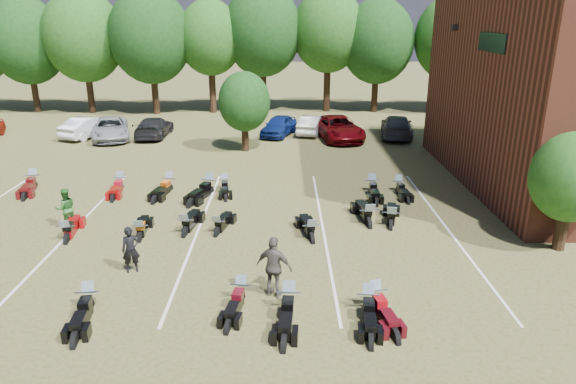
{
  "coord_description": "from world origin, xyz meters",
  "views": [
    {
      "loc": [
        0.45,
        -16.05,
        8.15
      ],
      "look_at": [
        0.6,
        4.0,
        1.2
      ],
      "focal_mm": 32.0,
      "sensor_mm": 36.0,
      "label": 1
    }
  ],
  "objects_px": {
    "motorcycle_3": "(289,312)",
    "motorcycle_7": "(68,241)",
    "person_grey": "(274,267)",
    "car_4": "(279,126)",
    "person_green": "(66,208)",
    "person_black": "(131,250)",
    "motorcycle_14": "(34,188)"
  },
  "relations": [
    {
      "from": "motorcycle_3",
      "to": "motorcycle_7",
      "type": "xyz_separation_m",
      "value": [
        -8.36,
        4.92,
        0.0
      ]
    },
    {
      "from": "person_grey",
      "to": "car_4",
      "type": "bearing_deg",
      "value": -66.69
    },
    {
      "from": "person_green",
      "to": "person_black",
      "type": "bearing_deg",
      "value": 103.26
    },
    {
      "from": "motorcycle_3",
      "to": "motorcycle_7",
      "type": "relative_size",
      "value": 1.02
    },
    {
      "from": "person_green",
      "to": "motorcycle_14",
      "type": "bearing_deg",
      "value": -84.34
    },
    {
      "from": "car_4",
      "to": "person_grey",
      "type": "xyz_separation_m",
      "value": [
        0.07,
        -22.0,
        0.27
      ]
    },
    {
      "from": "car_4",
      "to": "person_black",
      "type": "height_order",
      "value": "person_black"
    },
    {
      "from": "person_black",
      "to": "motorcycle_7",
      "type": "xyz_separation_m",
      "value": [
        -3.15,
        2.41,
        -0.79
      ]
    },
    {
      "from": "motorcycle_3",
      "to": "motorcycle_14",
      "type": "xyz_separation_m",
      "value": [
        -12.55,
        11.32,
        0.0
      ]
    },
    {
      "from": "car_4",
      "to": "person_black",
      "type": "distance_m",
      "value": 20.93
    },
    {
      "from": "person_black",
      "to": "motorcycle_14",
      "type": "height_order",
      "value": "person_black"
    },
    {
      "from": "person_grey",
      "to": "motorcycle_7",
      "type": "height_order",
      "value": "person_grey"
    },
    {
      "from": "motorcycle_3",
      "to": "motorcycle_14",
      "type": "distance_m",
      "value": 16.91
    },
    {
      "from": "person_green",
      "to": "motorcycle_3",
      "type": "bearing_deg",
      "value": 113.91
    },
    {
      "from": "person_black",
      "to": "motorcycle_14",
      "type": "bearing_deg",
      "value": 110.92
    },
    {
      "from": "car_4",
      "to": "person_green",
      "type": "distance_m",
      "value": 18.59
    },
    {
      "from": "car_4",
      "to": "motorcycle_3",
      "type": "bearing_deg",
      "value": -69.4
    },
    {
      "from": "person_black",
      "to": "person_grey",
      "type": "height_order",
      "value": "person_grey"
    },
    {
      "from": "person_green",
      "to": "motorcycle_7",
      "type": "bearing_deg",
      "value": 79.18
    },
    {
      "from": "car_4",
      "to": "motorcycle_7",
      "type": "bearing_deg",
      "value": -94.26
    },
    {
      "from": "car_4",
      "to": "person_black",
      "type": "xyz_separation_m",
      "value": [
        -4.71,
        -20.4,
        0.09
      ]
    },
    {
      "from": "motorcycle_3",
      "to": "motorcycle_14",
      "type": "bearing_deg",
      "value": 142.65
    },
    {
      "from": "person_black",
      "to": "motorcycle_7",
      "type": "distance_m",
      "value": 4.05
    },
    {
      "from": "person_green",
      "to": "person_grey",
      "type": "xyz_separation_m",
      "value": [
        8.43,
        -5.4,
        0.15
      ]
    },
    {
      "from": "person_black",
      "to": "person_green",
      "type": "xyz_separation_m",
      "value": [
        -3.65,
        3.79,
        0.03
      ]
    },
    {
      "from": "car_4",
      "to": "person_green",
      "type": "xyz_separation_m",
      "value": [
        -8.37,
        -16.6,
        0.12
      ]
    },
    {
      "from": "car_4",
      "to": "person_green",
      "type": "relative_size",
      "value": 2.51
    },
    {
      "from": "person_grey",
      "to": "motorcycle_14",
      "type": "relative_size",
      "value": 0.81
    },
    {
      "from": "motorcycle_7",
      "to": "car_4",
      "type": "bearing_deg",
      "value": -121.5
    },
    {
      "from": "motorcycle_3",
      "to": "motorcycle_7",
      "type": "height_order",
      "value": "motorcycle_3"
    },
    {
      "from": "motorcycle_7",
      "to": "motorcycle_14",
      "type": "distance_m",
      "value": 7.65
    },
    {
      "from": "person_grey",
      "to": "motorcycle_3",
      "type": "xyz_separation_m",
      "value": [
        0.43,
        -0.9,
        -0.98
      ]
    }
  ]
}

